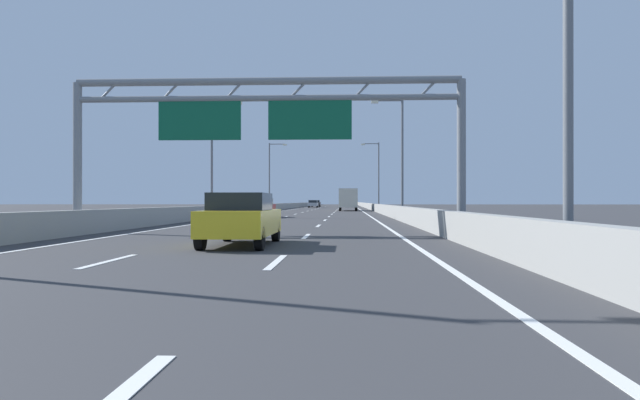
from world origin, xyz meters
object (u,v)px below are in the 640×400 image
at_px(red_car, 261,208).
at_px(sign_gantry, 264,115).
at_px(black_car, 316,203).
at_px(yellow_car, 242,218).
at_px(box_truck, 348,199).
at_px(streetlamp_right_mid, 399,150).
at_px(silver_car, 313,204).
at_px(streetlamp_right_far, 377,172).
at_px(streetlamp_left_far, 271,172).
at_px(streetlamp_left_mid, 215,151).

bearing_deg(red_car, sign_gantry, -81.27).
xyz_separation_m(sign_gantry, black_car, (-3.47, 104.77, -4.04)).
distance_m(yellow_car, box_truck, 61.24).
distance_m(sign_gantry, streetlamp_right_mid, 24.44).
distance_m(silver_car, black_car, 12.34).
distance_m(sign_gantry, black_car, 104.91).
relative_size(streetlamp_right_far, red_car, 2.12).
height_order(sign_gantry, black_car, sign_gantry).
height_order(sign_gantry, yellow_car, sign_gantry).
distance_m(streetlamp_right_mid, yellow_car, 31.28).
relative_size(streetlamp_right_far, box_truck, 1.24).
bearing_deg(streetlamp_left_far, black_car, 85.23).
bearing_deg(sign_gantry, silver_car, 92.09).
relative_size(streetlamp_left_mid, box_truck, 1.24).
xyz_separation_m(streetlamp_right_mid, streetlamp_left_far, (-14.93, 35.08, 0.00)).
bearing_deg(streetlamp_left_far, red_car, -83.80).
relative_size(streetlamp_right_far, black_car, 2.02).
bearing_deg(red_car, streetlamp_left_far, 96.20).
height_order(streetlamp_right_far, box_truck, streetlamp_right_far).
relative_size(silver_car, red_car, 1.00).
distance_m(streetlamp_left_mid, yellow_car, 31.39).
xyz_separation_m(streetlamp_left_mid, red_car, (3.88, -0.62, -4.62)).
distance_m(sign_gantry, box_truck, 54.51).
distance_m(streetlamp_left_mid, streetlamp_right_far, 38.13).
bearing_deg(streetlamp_right_mid, box_truck, 97.41).
bearing_deg(red_car, streetlamp_right_mid, 3.22).
bearing_deg(box_truck, yellow_car, -93.00).
relative_size(streetlamp_left_mid, streetlamp_right_far, 1.00).
bearing_deg(black_car, sign_gantry, -88.10).
bearing_deg(streetlamp_right_mid, black_car, 97.72).
bearing_deg(streetlamp_left_mid, streetlamp_right_far, 66.94).
bearing_deg(yellow_car, black_car, 91.95).
relative_size(streetlamp_right_mid, streetlamp_left_far, 1.00).
distance_m(streetlamp_left_far, silver_car, 34.67).
distance_m(streetlamp_left_far, red_car, 36.21).
distance_m(sign_gantry, red_car, 23.22).
xyz_separation_m(black_car, box_truck, (7.01, -50.47, 0.83)).
height_order(black_car, box_truck, box_truck).
bearing_deg(streetlamp_left_far, streetlamp_left_mid, -90.00).
height_order(streetlamp_left_mid, red_car, streetlamp_left_mid).
distance_m(red_car, black_car, 82.17).
bearing_deg(red_car, streetlamp_right_far, 72.80).
bearing_deg(streetlamp_left_mid, box_truck, 70.68).
relative_size(sign_gantry, black_car, 3.44).
xyz_separation_m(streetlamp_right_far, silver_car, (-10.96, 34.13, -4.63)).
relative_size(sign_gantry, red_car, 3.59).
bearing_deg(streetlamp_right_mid, sign_gantry, -108.07).
bearing_deg(yellow_car, streetlamp_left_mid, 104.34).
relative_size(black_car, box_truck, 0.61).
relative_size(streetlamp_right_mid, box_truck, 1.24).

